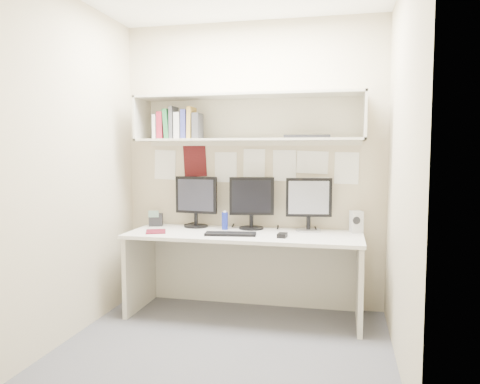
% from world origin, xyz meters
% --- Properties ---
extents(floor, '(2.40, 2.00, 0.01)m').
position_xyz_m(floor, '(0.00, 0.00, 0.00)').
color(floor, '#4D4D52').
rests_on(floor, ground).
extents(wall_back, '(2.40, 0.02, 2.60)m').
position_xyz_m(wall_back, '(0.00, 1.00, 1.30)').
color(wall_back, '#BDB090').
rests_on(wall_back, ground).
extents(wall_front, '(2.40, 0.02, 2.60)m').
position_xyz_m(wall_front, '(0.00, -1.00, 1.30)').
color(wall_front, '#BDB090').
rests_on(wall_front, ground).
extents(wall_left, '(0.02, 2.00, 2.60)m').
position_xyz_m(wall_left, '(-1.20, 0.00, 1.30)').
color(wall_left, '#BDB090').
rests_on(wall_left, ground).
extents(wall_right, '(0.02, 2.00, 2.60)m').
position_xyz_m(wall_right, '(1.20, 0.00, 1.30)').
color(wall_right, '#BDB090').
rests_on(wall_right, ground).
extents(desk, '(2.00, 0.70, 0.73)m').
position_xyz_m(desk, '(0.00, 0.65, 0.37)').
color(desk, silver).
rests_on(desk, floor).
extents(overhead_hutch, '(2.00, 0.38, 0.40)m').
position_xyz_m(overhead_hutch, '(0.00, 0.86, 1.72)').
color(overhead_hutch, beige).
rests_on(overhead_hutch, wall_back).
extents(pinned_papers, '(1.92, 0.01, 0.48)m').
position_xyz_m(pinned_papers, '(0.00, 0.99, 1.25)').
color(pinned_papers, white).
rests_on(pinned_papers, wall_back).
extents(monitor_left, '(0.40, 0.22, 0.47)m').
position_xyz_m(monitor_left, '(-0.50, 0.87, 0.98)').
color(monitor_left, black).
rests_on(monitor_left, desk).
extents(monitor_center, '(0.40, 0.22, 0.47)m').
position_xyz_m(monitor_center, '(0.02, 0.87, 0.98)').
color(monitor_center, black).
rests_on(monitor_center, desk).
extents(monitor_right, '(0.40, 0.22, 0.47)m').
position_xyz_m(monitor_right, '(0.53, 0.87, 0.98)').
color(monitor_right, '#A5A5AA').
rests_on(monitor_right, desk).
extents(keyboard, '(0.44, 0.21, 0.02)m').
position_xyz_m(keyboard, '(-0.09, 0.52, 0.74)').
color(keyboard, black).
rests_on(keyboard, desk).
extents(mouse, '(0.08, 0.12, 0.03)m').
position_xyz_m(mouse, '(0.35, 0.51, 0.75)').
color(mouse, black).
rests_on(mouse, desk).
extents(speaker, '(0.12, 0.12, 0.19)m').
position_xyz_m(speaker, '(0.94, 0.86, 0.82)').
color(speaker, '#B3B3AE').
rests_on(speaker, desk).
extents(blue_bottle, '(0.05, 0.05, 0.17)m').
position_xyz_m(blue_bottle, '(-0.20, 0.78, 0.81)').
color(blue_bottle, navy).
rests_on(blue_bottle, desk).
extents(maroon_notebook, '(0.23, 0.25, 0.01)m').
position_xyz_m(maroon_notebook, '(-0.75, 0.52, 0.74)').
color(maroon_notebook, '#560E1B').
rests_on(maroon_notebook, desk).
extents(desk_phone, '(0.15, 0.14, 0.15)m').
position_xyz_m(desk_phone, '(-0.89, 0.85, 0.79)').
color(desk_phone, black).
rests_on(desk_phone, desk).
extents(book_stack, '(0.43, 0.18, 0.29)m').
position_xyz_m(book_stack, '(-0.63, 0.78, 1.67)').
color(book_stack, silver).
rests_on(book_stack, overhead_hutch).
extents(hutch_tray, '(0.41, 0.19, 0.03)m').
position_xyz_m(hutch_tray, '(0.51, 0.82, 1.55)').
color(hutch_tray, black).
rests_on(hutch_tray, overhead_hutch).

